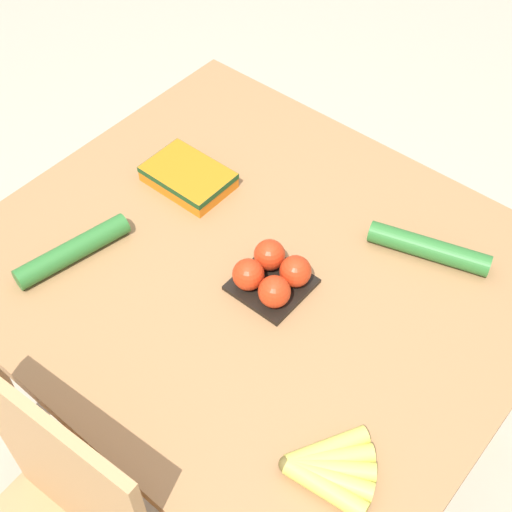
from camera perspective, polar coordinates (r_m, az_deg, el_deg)
name	(u,v)px	position (r m, az deg, el deg)	size (l,w,h in m)	color
ground_plane	(256,432)	(2.16, 0.00, -13.88)	(12.00, 12.00, 0.00)	#B7A88E
dining_table	(256,296)	(1.59, 0.00, -3.18)	(1.14, 1.00, 0.77)	#9E7044
banana_bunch	(328,468)	(1.26, 5.75, -16.55)	(0.17, 0.16, 0.03)	brown
tomato_pack	(272,275)	(1.44, 1.28, -1.50)	(0.15, 0.15, 0.08)	black
carrot_bag	(188,176)	(1.67, -5.44, 6.39)	(0.20, 0.13, 0.04)	orange
cucumber_near	(429,248)	(1.55, 13.65, 0.60)	(0.26, 0.12, 0.05)	#2D702D
cucumber_far	(73,251)	(1.55, -14.44, 0.41)	(0.10, 0.26, 0.05)	#2D702D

